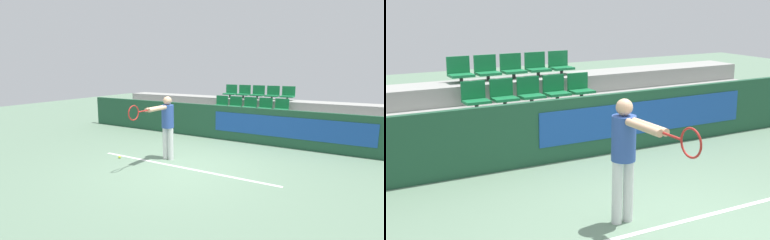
{
  "view_description": "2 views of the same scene",
  "coord_description": "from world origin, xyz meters",
  "views": [
    {
      "loc": [
        3.53,
        -5.52,
        2.24
      ],
      "look_at": [
        -0.43,
        1.25,
        0.88
      ],
      "focal_mm": 28.0,
      "sensor_mm": 36.0,
      "label": 1
    },
    {
      "loc": [
        -4.11,
        -4.79,
        2.77
      ],
      "look_at": [
        -0.47,
        1.77,
        1.01
      ],
      "focal_mm": 50.0,
      "sensor_mm": 36.0,
      "label": 2
    }
  ],
  "objects": [
    {
      "name": "ground_plane",
      "position": [
        0.0,
        0.0,
        0.0
      ],
      "size": [
        30.0,
        30.0,
        0.0
      ],
      "primitive_type": "plane",
      "color": "slate"
    },
    {
      "name": "court_baseline",
      "position": [
        0.0,
        0.01,
        0.0
      ],
      "size": [
        4.6,
        0.08,
        0.01
      ],
      "color": "white",
      "rests_on": "ground"
    },
    {
      "name": "barrier_wall",
      "position": [
        0.04,
        3.01,
        0.54
      ],
      "size": [
        11.76,
        0.14,
        1.08
      ],
      "color": "#1E4C33",
      "rests_on": "ground"
    },
    {
      "name": "bleacher_tier_front",
      "position": [
        0.0,
        3.53,
        0.18
      ],
      "size": [
        11.36,
        0.88,
        0.37
      ],
      "color": "#9E9E99",
      "rests_on": "ground"
    },
    {
      "name": "bleacher_tier_middle",
      "position": [
        0.0,
        4.41,
        0.37
      ],
      "size": [
        11.36,
        0.88,
        0.74
      ],
      "color": "#9E9E99",
      "rests_on": "ground"
    },
    {
      "name": "bleacher_tier_back",
      "position": [
        0.0,
        5.29,
        0.55
      ],
      "size": [
        11.36,
        0.88,
        1.11
      ],
      "color": "#9E9E99",
      "rests_on": "ground"
    },
    {
      "name": "stadium_chair_0",
      "position": [
        -1.1,
        3.65,
        0.58
      ],
      "size": [
        0.46,
        0.38,
        0.5
      ],
      "color": "#333333",
      "rests_on": "bleacher_tier_front"
    },
    {
      "name": "stadium_chair_1",
      "position": [
        -0.55,
        3.65,
        0.58
      ],
      "size": [
        0.46,
        0.38,
        0.5
      ],
      "color": "#333333",
      "rests_on": "bleacher_tier_front"
    },
    {
      "name": "stadium_chair_2",
      "position": [
        0.0,
        3.65,
        0.58
      ],
      "size": [
        0.46,
        0.38,
        0.5
      ],
      "color": "#333333",
      "rests_on": "bleacher_tier_front"
    },
    {
      "name": "stadium_chair_3",
      "position": [
        0.55,
        3.65,
        0.58
      ],
      "size": [
        0.46,
        0.38,
        0.5
      ],
      "color": "#333333",
      "rests_on": "bleacher_tier_front"
    },
    {
      "name": "stadium_chair_4",
      "position": [
        1.1,
        3.65,
        0.58
      ],
      "size": [
        0.46,
        0.38,
        0.5
      ],
      "color": "#333333",
      "rests_on": "bleacher_tier_front"
    },
    {
      "name": "stadium_chair_5",
      "position": [
        -1.1,
        4.52,
        0.95
      ],
      "size": [
        0.46,
        0.38,
        0.5
      ],
      "color": "#333333",
      "rests_on": "bleacher_tier_middle"
    },
    {
      "name": "stadium_chair_6",
      "position": [
        -0.55,
        4.52,
        0.95
      ],
      "size": [
        0.46,
        0.38,
        0.5
      ],
      "color": "#333333",
      "rests_on": "bleacher_tier_middle"
    },
    {
      "name": "stadium_chair_7",
      "position": [
        0.0,
        4.52,
        0.95
      ],
      "size": [
        0.46,
        0.38,
        0.5
      ],
      "color": "#333333",
      "rests_on": "bleacher_tier_middle"
    },
    {
      "name": "stadium_chair_8",
      "position": [
        0.55,
        4.52,
        0.95
      ],
      "size": [
        0.46,
        0.38,
        0.5
      ],
      "color": "#333333",
      "rests_on": "bleacher_tier_middle"
    },
    {
      "name": "stadium_chair_9",
      "position": [
        1.1,
        4.52,
        0.95
      ],
      "size": [
        0.46,
        0.38,
        0.5
      ],
      "color": "#333333",
      "rests_on": "bleacher_tier_middle"
    },
    {
      "name": "stadium_chair_10",
      "position": [
        -1.1,
        5.4,
        1.32
      ],
      "size": [
        0.46,
        0.38,
        0.5
      ],
      "color": "#333333",
      "rests_on": "bleacher_tier_back"
    },
    {
      "name": "stadium_chair_11",
      "position": [
        -0.55,
        5.4,
        1.32
      ],
      "size": [
        0.46,
        0.38,
        0.5
      ],
      "color": "#333333",
      "rests_on": "bleacher_tier_back"
    },
    {
      "name": "stadium_chair_12",
      "position": [
        0.0,
        5.4,
        1.32
      ],
      "size": [
        0.46,
        0.38,
        0.5
      ],
      "color": "#333333",
      "rests_on": "bleacher_tier_back"
    },
    {
      "name": "stadium_chair_13",
      "position": [
        0.55,
        5.4,
        1.32
      ],
      "size": [
        0.46,
        0.38,
        0.5
      ],
      "color": "#333333",
      "rests_on": "bleacher_tier_back"
    },
    {
      "name": "stadium_chair_14",
      "position": [
        1.1,
        5.4,
        1.32
      ],
      "size": [
        0.46,
        0.38,
        0.5
      ],
      "color": "#333333",
      "rests_on": "bleacher_tier_back"
    },
    {
      "name": "tennis_player",
      "position": [
        -0.61,
        0.3,
        0.96
      ],
      "size": [
        0.3,
        1.53,
        1.57
      ],
      "rotation": [
        0.0,
        0.0,
        -0.01
      ],
      "color": "silver",
      "rests_on": "ground"
    },
    {
      "name": "tennis_ball",
      "position": [
        -1.71,
        -0.18,
        0.03
      ],
      "size": [
        0.07,
        0.07,
        0.07
      ],
      "color": "#CCDB33",
      "rests_on": "ground"
    }
  ]
}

